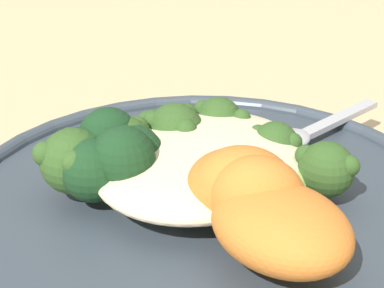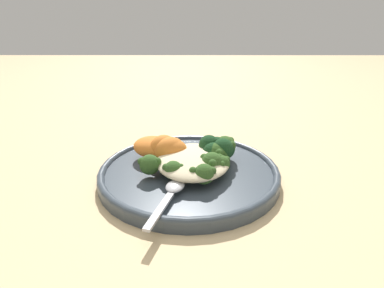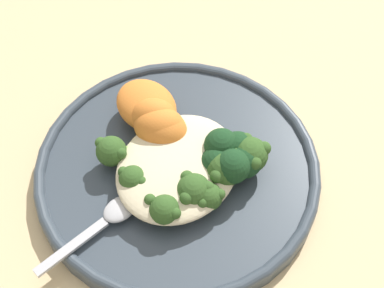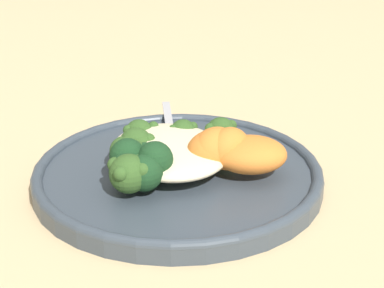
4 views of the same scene
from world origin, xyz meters
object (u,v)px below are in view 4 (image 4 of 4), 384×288
at_px(quinoa_mound, 165,151).
at_px(broccoli_stalk_2, 151,142).
at_px(broccoli_stalk_3, 146,149).
at_px(broccoli_stalk_5, 143,161).
at_px(plate, 178,174).
at_px(kale_tuft, 140,164).
at_px(broccoli_stalk_6, 134,173).
at_px(sweet_potato_chunk_0, 215,148).
at_px(sweet_potato_chunk_1, 213,148).
at_px(sweet_potato_chunk_3, 250,154).
at_px(broccoli_stalk_4, 149,157).
at_px(broccoli_stalk_1, 184,141).
at_px(sweet_potato_chunk_2, 229,149).
at_px(broccoli_stalk_0, 211,141).
at_px(spoon, 170,127).

height_order(quinoa_mound, broccoli_stalk_2, broccoli_stalk_2).
xyz_separation_m(broccoli_stalk_3, broccoli_stalk_5, (0.03, -0.01, 0.00)).
distance_m(plate, kale_tuft, 0.06).
bearing_deg(broccoli_stalk_6, sweet_potato_chunk_0, 175.65).
xyz_separation_m(plate, broccoli_stalk_6, (0.04, -0.06, 0.03)).
bearing_deg(plate, broccoli_stalk_3, -120.01).
distance_m(sweet_potato_chunk_1, sweet_potato_chunk_3, 0.04).
xyz_separation_m(broccoli_stalk_3, broccoli_stalk_4, (0.01, -0.00, -0.00)).
height_order(broccoli_stalk_1, broccoli_stalk_3, broccoli_stalk_3).
relative_size(sweet_potato_chunk_0, sweet_potato_chunk_2, 1.10).
xyz_separation_m(broccoli_stalk_1, kale_tuft, (0.05, -0.06, 0.01)).
bearing_deg(kale_tuft, sweet_potato_chunk_0, 94.40).
distance_m(plate, broccoli_stalk_0, 0.05).
bearing_deg(broccoli_stalk_3, broccoli_stalk_0, -127.97).
distance_m(quinoa_mound, broccoli_stalk_1, 0.03).
relative_size(broccoli_stalk_2, broccoli_stalk_3, 1.18).
relative_size(plate, broccoli_stalk_3, 3.16).
xyz_separation_m(broccoli_stalk_5, broccoli_stalk_6, (0.02, -0.02, 0.00)).
distance_m(broccoli_stalk_4, kale_tuft, 0.04).
bearing_deg(broccoli_stalk_0, sweet_potato_chunk_2, -128.27).
xyz_separation_m(broccoli_stalk_0, broccoli_stalk_1, (-0.01, -0.03, -0.00)).
relative_size(broccoli_stalk_1, sweet_potato_chunk_3, 1.30).
bearing_deg(sweet_potato_chunk_3, broccoli_stalk_0, -160.30).
relative_size(broccoli_stalk_1, spoon, 0.81).
relative_size(broccoli_stalk_1, sweet_potato_chunk_0, 1.81).
distance_m(broccoli_stalk_1, broccoli_stalk_4, 0.05).
distance_m(broccoli_stalk_0, broccoli_stalk_4, 0.07).
bearing_deg(broccoli_stalk_2, broccoli_stalk_5, 138.32).
bearing_deg(broccoli_stalk_5, broccoli_stalk_1, -132.49).
bearing_deg(sweet_potato_chunk_3, spoon, -162.85).
bearing_deg(sweet_potato_chunk_0, kale_tuft, -85.60).
bearing_deg(broccoli_stalk_0, broccoli_stalk_5, 158.13).
bearing_deg(broccoli_stalk_4, plate, -146.78).
distance_m(sweet_potato_chunk_0, spoon, 0.11).
bearing_deg(broccoli_stalk_0, broccoli_stalk_3, 139.41).
relative_size(plate, broccoli_stalk_6, 3.28).
bearing_deg(broccoli_stalk_6, kale_tuft, -144.85).
bearing_deg(broccoli_stalk_1, spoon, 13.39).
height_order(quinoa_mound, kale_tuft, kale_tuft).
height_order(sweet_potato_chunk_2, spoon, sweet_potato_chunk_2).
height_order(sweet_potato_chunk_0, sweet_potato_chunk_1, sweet_potato_chunk_0).
distance_m(broccoli_stalk_0, spoon, 0.08).
distance_m(broccoli_stalk_3, broccoli_stalk_5, 0.03).
height_order(broccoli_stalk_3, broccoli_stalk_4, broccoli_stalk_3).
bearing_deg(sweet_potato_chunk_0, broccoli_stalk_0, 162.96).
relative_size(kale_tuft, spoon, 0.54).
bearing_deg(broccoli_stalk_2, broccoli_stalk_3, 135.58).
distance_m(sweet_potato_chunk_1, kale_tuft, 0.08).
bearing_deg(sweet_potato_chunk_3, broccoli_stalk_3, -121.14).
relative_size(broccoli_stalk_4, sweet_potato_chunk_2, 1.97).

